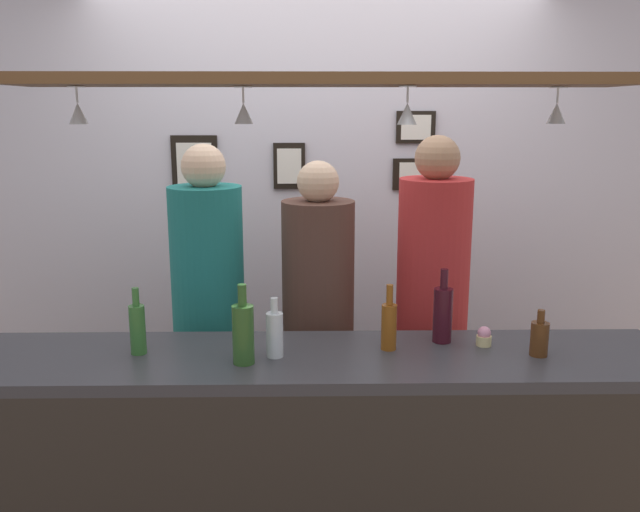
# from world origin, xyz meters

# --- Properties ---
(back_wall) EXTENTS (4.40, 0.06, 2.60)m
(back_wall) POSITION_xyz_m (0.00, 1.10, 1.30)
(back_wall) COLOR silver
(back_wall) RESTS_ON ground_plane
(bar_counter) EXTENTS (2.70, 0.55, 0.96)m
(bar_counter) POSITION_xyz_m (0.00, -0.50, 0.65)
(bar_counter) COLOR #38383D
(bar_counter) RESTS_ON ground_plane
(overhead_glass_rack) EXTENTS (2.20, 0.36, 0.04)m
(overhead_glass_rack) POSITION_xyz_m (0.00, -0.30, 1.98)
(overhead_glass_rack) COLOR brown
(hanging_wineglass_far_left) EXTENTS (0.07, 0.07, 0.13)m
(hanging_wineglass_far_left) POSITION_xyz_m (-0.87, -0.30, 1.86)
(hanging_wineglass_far_left) COLOR silver
(hanging_wineglass_far_left) RESTS_ON overhead_glass_rack
(hanging_wineglass_left) EXTENTS (0.07, 0.07, 0.13)m
(hanging_wineglass_left) POSITION_xyz_m (-0.28, -0.27, 1.86)
(hanging_wineglass_left) COLOR silver
(hanging_wineglass_left) RESTS_ON overhead_glass_rack
(hanging_wineglass_center_left) EXTENTS (0.07, 0.07, 0.13)m
(hanging_wineglass_center_left) POSITION_xyz_m (0.30, -0.36, 1.86)
(hanging_wineglass_center_left) COLOR silver
(hanging_wineglass_center_left) RESTS_ON overhead_glass_rack
(hanging_wineglass_center) EXTENTS (0.07, 0.07, 0.13)m
(hanging_wineglass_center) POSITION_xyz_m (0.86, -0.25, 1.86)
(hanging_wineglass_center) COLOR silver
(hanging_wineglass_center) RESTS_ON overhead_glass_rack
(person_left_teal_shirt) EXTENTS (0.34, 0.34, 1.72)m
(person_left_teal_shirt) POSITION_xyz_m (-0.52, 0.29, 1.04)
(person_left_teal_shirt) COLOR #2D334C
(person_left_teal_shirt) RESTS_ON ground_plane
(person_middle_brown_shirt) EXTENTS (0.34, 0.34, 1.65)m
(person_middle_brown_shirt) POSITION_xyz_m (-0.01, 0.29, 0.99)
(person_middle_brown_shirt) COLOR #2D334C
(person_middle_brown_shirt) RESTS_ON ground_plane
(person_right_red_shirt) EXTENTS (0.34, 0.34, 1.76)m
(person_right_red_shirt) POSITION_xyz_m (0.54, 0.29, 1.07)
(person_right_red_shirt) COLOR #2D334C
(person_right_red_shirt) RESTS_ON ground_plane
(bottle_soda_clear) EXTENTS (0.06, 0.06, 0.23)m
(bottle_soda_clear) POSITION_xyz_m (-0.18, -0.36, 1.05)
(bottle_soda_clear) COLOR silver
(bottle_soda_clear) RESTS_ON bar_counter
(bottle_beer_amber_tall) EXTENTS (0.06, 0.06, 0.26)m
(bottle_beer_amber_tall) POSITION_xyz_m (0.26, -0.29, 1.06)
(bottle_beer_amber_tall) COLOR brown
(bottle_beer_amber_tall) RESTS_ON bar_counter
(bottle_beer_green_import) EXTENTS (0.06, 0.06, 0.26)m
(bottle_beer_green_import) POSITION_xyz_m (-0.70, -0.32, 1.06)
(bottle_beer_green_import) COLOR #336B2D
(bottle_beer_green_import) RESTS_ON bar_counter
(bottle_beer_brown_stubby) EXTENTS (0.07, 0.07, 0.18)m
(bottle_beer_brown_stubby) POSITION_xyz_m (0.82, -0.37, 1.03)
(bottle_beer_brown_stubby) COLOR #512D14
(bottle_beer_brown_stubby) RESTS_ON bar_counter
(bottle_wine_dark_red) EXTENTS (0.08, 0.08, 0.30)m
(bottle_wine_dark_red) POSITION_xyz_m (0.48, -0.21, 1.08)
(bottle_wine_dark_red) COLOR #380F19
(bottle_wine_dark_red) RESTS_ON bar_counter
(bottle_champagne_green) EXTENTS (0.08, 0.08, 0.30)m
(bottle_champagne_green) POSITION_xyz_m (-0.29, -0.43, 1.08)
(bottle_champagne_green) COLOR #2D5623
(bottle_champagne_green) RESTS_ON bar_counter
(cupcake) EXTENTS (0.06, 0.06, 0.08)m
(cupcake) POSITION_xyz_m (0.64, -0.26, 1.00)
(cupcake) COLOR beige
(cupcake) RESTS_ON bar_counter
(picture_frame_lower_pair) EXTENTS (0.30, 0.02, 0.18)m
(picture_frame_lower_pair) POSITION_xyz_m (0.58, 1.06, 1.51)
(picture_frame_lower_pair) COLOR black
(picture_frame_lower_pair) RESTS_ON back_wall
(picture_frame_crest) EXTENTS (0.18, 0.02, 0.26)m
(picture_frame_crest) POSITION_xyz_m (-0.16, 1.06, 1.56)
(picture_frame_crest) COLOR black
(picture_frame_crest) RESTS_ON back_wall
(picture_frame_caricature) EXTENTS (0.26, 0.02, 0.34)m
(picture_frame_caricature) POSITION_xyz_m (-0.69, 1.06, 1.56)
(picture_frame_caricature) COLOR black
(picture_frame_caricature) RESTS_ON back_wall
(picture_frame_upper_small) EXTENTS (0.22, 0.02, 0.18)m
(picture_frame_upper_small) POSITION_xyz_m (0.56, 1.06, 1.77)
(picture_frame_upper_small) COLOR black
(picture_frame_upper_small) RESTS_ON back_wall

